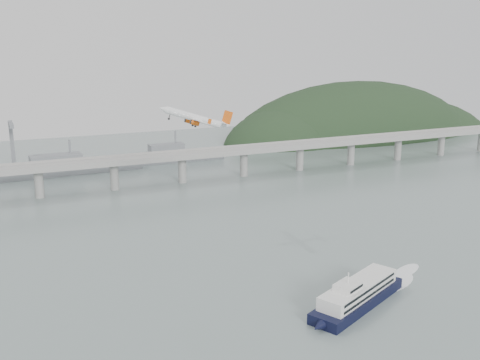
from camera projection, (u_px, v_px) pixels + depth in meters
name	position (u px, v px, depth m)	size (l,w,h in m)	color
ground	(296.00, 294.00, 229.78)	(900.00, 900.00, 0.00)	slate
bridge	(154.00, 162.00, 401.61)	(800.00, 22.00, 23.90)	gray
headland	(365.00, 150.00, 643.03)	(365.00, 155.00, 156.00)	black
ferry	(358.00, 294.00, 219.32)	(80.79, 43.33, 16.30)	black
airliner	(196.00, 118.00, 280.58)	(38.75, 35.12, 14.46)	white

